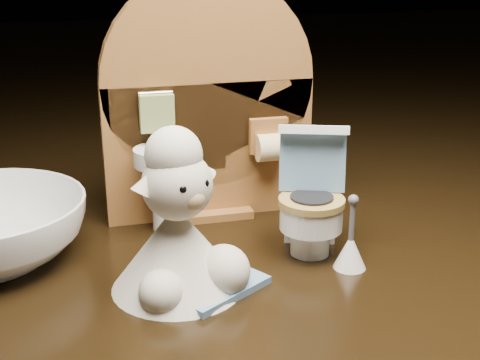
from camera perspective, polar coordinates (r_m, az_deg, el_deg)
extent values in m
cube|color=black|center=(0.40, -0.49, -12.89)|extent=(2.50, 2.50, 0.10)
cube|color=#905B29|center=(0.42, -2.69, 2.66)|extent=(0.13, 0.02, 0.09)
cylinder|color=#905B29|center=(0.41, -2.79, 8.43)|extent=(0.13, 0.02, 0.13)
cube|color=#905B29|center=(0.43, -2.61, -2.48)|extent=(0.05, 0.04, 0.01)
cylinder|color=white|center=(0.40, -6.69, -1.27)|extent=(0.01, 0.01, 0.04)
cylinder|color=white|center=(0.39, -6.77, 1.98)|extent=(0.03, 0.03, 0.01)
cylinder|color=silver|center=(0.40, -7.02, 3.73)|extent=(0.00, 0.00, 0.01)
cube|color=#899E57|center=(0.40, -7.10, 5.68)|extent=(0.02, 0.01, 0.02)
cube|color=#905B29|center=(0.42, 2.44, 3.82)|extent=(0.02, 0.01, 0.02)
cylinder|color=#F9DB9C|center=(0.41, 2.67, 2.80)|extent=(0.02, 0.02, 0.02)
cylinder|color=white|center=(0.38, 6.00, -5.09)|extent=(0.02, 0.02, 0.02)
cylinder|color=white|center=(0.37, 6.09, -3.08)|extent=(0.03, 0.03, 0.01)
cylinder|color=#A07F3C|center=(0.37, 6.14, -1.83)|extent=(0.04, 0.04, 0.00)
cube|color=white|center=(0.39, 6.02, -2.09)|extent=(0.03, 0.02, 0.04)
cube|color=#5D809F|center=(0.37, 6.20, 1.81)|extent=(0.04, 0.02, 0.04)
cube|color=white|center=(0.36, 6.32, 4.29)|extent=(0.04, 0.02, 0.01)
cylinder|color=#9BC520|center=(0.38, 7.40, 1.70)|extent=(0.01, 0.01, 0.01)
cube|color=#5D809F|center=(0.34, -2.58, -8.83)|extent=(0.06, 0.06, 0.00)
cone|color=white|center=(0.36, 9.39, -6.01)|extent=(0.02, 0.02, 0.02)
cylinder|color=#59595B|center=(0.36, 9.54, -3.46)|extent=(0.00, 0.00, 0.02)
sphere|color=#59595B|center=(0.35, 9.65, -1.68)|extent=(0.01, 0.01, 0.01)
cone|color=beige|center=(0.33, -5.42, -5.71)|extent=(0.07, 0.07, 0.04)
sphere|color=beige|center=(0.33, -1.40, -7.76)|extent=(0.03, 0.03, 0.03)
sphere|color=beige|center=(0.32, -6.69, -9.49)|extent=(0.02, 0.02, 0.02)
sphere|color=beige|center=(0.32, -5.39, -0.42)|extent=(0.03, 0.03, 0.03)
sphere|color=tan|center=(0.31, -4.12, -1.60)|extent=(0.01, 0.01, 0.01)
sphere|color=beige|center=(0.32, -5.69, 2.15)|extent=(0.03, 0.03, 0.03)
cone|color=beige|center=(0.31, -8.02, -0.15)|extent=(0.02, 0.02, 0.02)
cone|color=beige|center=(0.33, -3.36, 1.00)|extent=(0.02, 0.02, 0.02)
sphere|color=black|center=(0.31, -4.92, -0.78)|extent=(0.00, 0.00, 0.00)
sphere|color=black|center=(0.31, -3.05, -0.29)|extent=(0.00, 0.00, 0.00)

